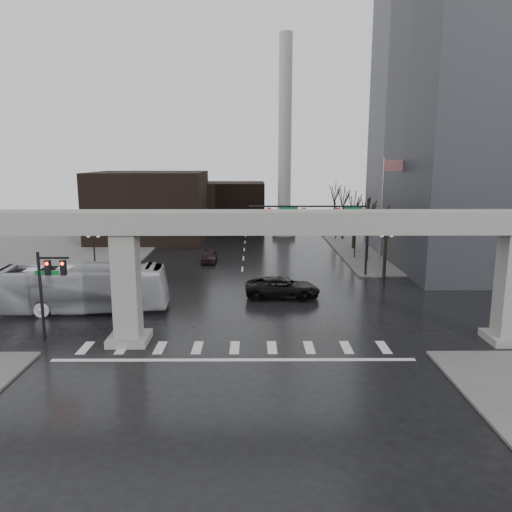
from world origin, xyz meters
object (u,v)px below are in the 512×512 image
Objects in this scene: pickup_truck at (283,288)px; far_car at (209,256)px; signal_mast_arm at (330,220)px; city_bus at (81,288)px.

pickup_truck is 16.88m from far_car.
signal_mast_arm is 1.88× the size of pickup_truck.
city_bus reaches higher than pickup_truck.
far_car is at bearing 151.82° from signal_mast_arm.
city_bus is (-21.43, -11.97, -3.94)m from signal_mast_arm.
signal_mast_arm reaches higher than pickup_truck.
signal_mast_arm is at bearing -29.86° from pickup_truck.
city_bus is 3.20× the size of far_car.
city_bus is at bearing -150.80° from signal_mast_arm.
signal_mast_arm is 10.83m from pickup_truck.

